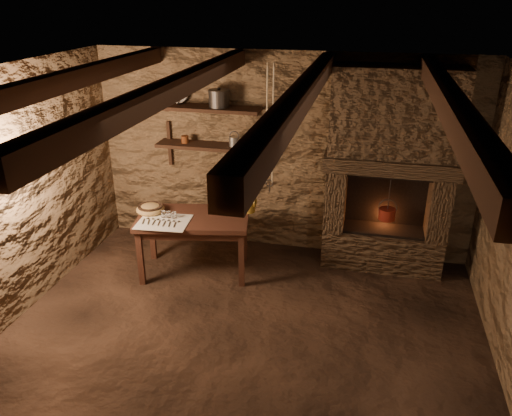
% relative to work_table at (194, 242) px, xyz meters
% --- Properties ---
extents(floor, '(4.50, 4.50, 0.00)m').
position_rel_work_table_xyz_m(floor, '(0.83, -1.13, -0.38)').
color(floor, black).
rests_on(floor, ground).
extents(back_wall, '(4.50, 0.04, 2.40)m').
position_rel_work_table_xyz_m(back_wall, '(0.83, 0.87, 0.82)').
color(back_wall, brown).
rests_on(back_wall, floor).
extents(front_wall, '(4.50, 0.04, 2.40)m').
position_rel_work_table_xyz_m(front_wall, '(0.83, -3.13, 0.82)').
color(front_wall, brown).
rests_on(front_wall, floor).
extents(left_wall, '(0.04, 4.00, 2.40)m').
position_rel_work_table_xyz_m(left_wall, '(-1.42, -1.13, 0.82)').
color(left_wall, brown).
rests_on(left_wall, floor).
extents(ceiling, '(4.50, 4.00, 0.04)m').
position_rel_work_table_xyz_m(ceiling, '(0.83, -1.13, 2.02)').
color(ceiling, black).
rests_on(ceiling, back_wall).
extents(beam_far_left, '(0.14, 3.95, 0.16)m').
position_rel_work_table_xyz_m(beam_far_left, '(-0.67, -1.13, 1.93)').
color(beam_far_left, black).
rests_on(beam_far_left, ceiling).
extents(beam_mid_left, '(0.14, 3.95, 0.16)m').
position_rel_work_table_xyz_m(beam_mid_left, '(0.33, -1.13, 1.93)').
color(beam_mid_left, black).
rests_on(beam_mid_left, ceiling).
extents(beam_mid_right, '(0.14, 3.95, 0.16)m').
position_rel_work_table_xyz_m(beam_mid_right, '(1.33, -1.13, 1.93)').
color(beam_mid_right, black).
rests_on(beam_mid_right, ceiling).
extents(beam_far_right, '(0.14, 3.95, 0.16)m').
position_rel_work_table_xyz_m(beam_far_right, '(2.33, -1.13, 1.93)').
color(beam_far_right, black).
rests_on(beam_far_right, ceiling).
extents(shelf_lower, '(1.25, 0.30, 0.04)m').
position_rel_work_table_xyz_m(shelf_lower, '(-0.02, 0.71, 0.92)').
color(shelf_lower, black).
rests_on(shelf_lower, back_wall).
extents(shelf_upper, '(1.25, 0.30, 0.04)m').
position_rel_work_table_xyz_m(shelf_upper, '(-0.02, 0.71, 1.37)').
color(shelf_upper, black).
rests_on(shelf_upper, back_wall).
extents(hearth, '(1.43, 0.51, 2.30)m').
position_rel_work_table_xyz_m(hearth, '(2.08, 0.63, 0.85)').
color(hearth, '#3A2A1D').
rests_on(hearth, floor).
extents(work_table, '(1.34, 0.92, 0.70)m').
position_rel_work_table_xyz_m(work_table, '(0.00, 0.00, 0.00)').
color(work_table, '#361B12').
rests_on(work_table, floor).
extents(linen_cloth, '(0.58, 0.49, 0.01)m').
position_rel_work_table_xyz_m(linen_cloth, '(-0.26, -0.22, 0.33)').
color(linen_cloth, white).
rests_on(linen_cloth, work_table).
extents(pewter_cutlery_row, '(0.47, 0.22, 0.01)m').
position_rel_work_table_xyz_m(pewter_cutlery_row, '(-0.26, -0.23, 0.34)').
color(pewter_cutlery_row, gray).
rests_on(pewter_cutlery_row, linen_cloth).
extents(drinking_glasses, '(0.18, 0.05, 0.07)m').
position_rel_work_table_xyz_m(drinking_glasses, '(-0.24, -0.11, 0.37)').
color(drinking_glasses, white).
rests_on(drinking_glasses, linen_cloth).
extents(stoneware_jug, '(0.14, 0.13, 0.45)m').
position_rel_work_table_xyz_m(stoneware_jug, '(0.58, 0.26, 0.52)').
color(stoneware_jug, olive).
rests_on(stoneware_jug, work_table).
extents(wooden_bowl, '(0.34, 0.34, 0.11)m').
position_rel_work_table_xyz_m(wooden_bowl, '(-0.50, -0.01, 0.36)').
color(wooden_bowl, '#AA8449').
rests_on(wooden_bowl, work_table).
extents(iron_stockpot, '(0.31, 0.31, 0.18)m').
position_rel_work_table_xyz_m(iron_stockpot, '(0.12, 0.71, 1.48)').
color(iron_stockpot, '#282524').
rests_on(iron_stockpot, shelf_upper).
extents(tin_pan, '(0.24, 0.11, 0.24)m').
position_rel_work_table_xyz_m(tin_pan, '(-0.40, 0.81, 1.51)').
color(tin_pan, '#9D9E99').
rests_on(tin_pan, shelf_upper).
extents(small_kettle, '(0.20, 0.18, 0.18)m').
position_rel_work_table_xyz_m(small_kettle, '(0.29, 0.71, 1.00)').
color(small_kettle, '#9D9E99').
rests_on(small_kettle, shelf_lower).
extents(rusty_tin, '(0.11, 0.11, 0.09)m').
position_rel_work_table_xyz_m(rusty_tin, '(-0.32, 0.71, 0.99)').
color(rusty_tin, '#502410').
rests_on(rusty_tin, shelf_lower).
extents(red_pot, '(0.22, 0.22, 0.54)m').
position_rel_work_table_xyz_m(red_pot, '(2.10, 0.59, 0.32)').
color(red_pot, maroon).
rests_on(red_pot, hearth).
extents(hanging_ropes, '(0.08, 0.08, 1.20)m').
position_rel_work_table_xyz_m(hanging_ropes, '(0.88, -0.08, 1.42)').
color(hanging_ropes, '#C3B08A').
rests_on(hanging_ropes, ceiling).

